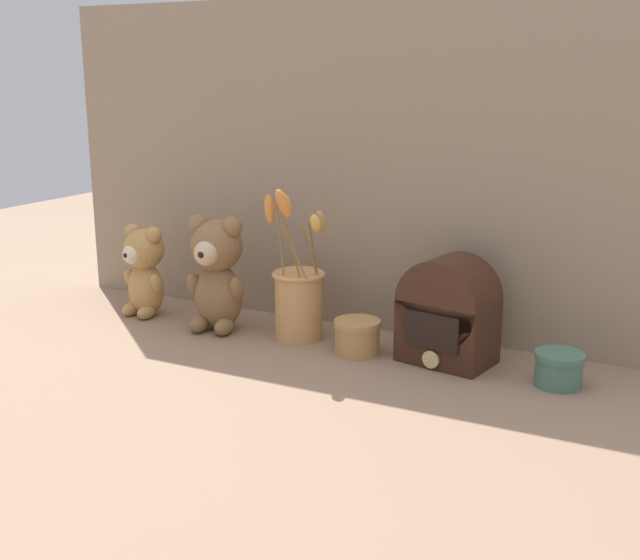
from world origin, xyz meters
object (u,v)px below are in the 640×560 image
object	(u,v)px
teddy_bear_large	(216,271)
decorative_tin_tall	(357,336)
flower_vase	(298,296)
vintage_radio	(448,313)
teddy_bear_medium	(144,269)
decorative_tin_short	(559,369)

from	to	relation	value
teddy_bear_large	decorative_tin_tall	xyz separation A→B (m)	(0.35, 0.00, -0.10)
flower_vase	teddy_bear_large	bearing A→B (deg)	-171.07
flower_vase	vintage_radio	xyz separation A→B (m)	(0.34, 0.01, 0.01)
teddy_bear_medium	decorative_tin_tall	xyz separation A→B (m)	(0.57, -0.02, -0.08)
teddy_bear_medium	decorative_tin_short	size ratio (longest dim) A/B	2.38
teddy_bear_medium	teddy_bear_large	bearing A→B (deg)	-4.81
flower_vase	decorative_tin_tall	bearing A→B (deg)	-10.59
vintage_radio	flower_vase	bearing A→B (deg)	-178.86
vintage_radio	decorative_tin_short	distance (m)	0.24
decorative_tin_short	flower_vase	bearing A→B (deg)	177.65
vintage_radio	decorative_tin_tall	xyz separation A→B (m)	(-0.18, -0.04, -0.07)
flower_vase	decorative_tin_tall	xyz separation A→B (m)	(0.15, -0.03, -0.06)
teddy_bear_large	teddy_bear_medium	world-z (taller)	teddy_bear_large
teddy_bear_large	teddy_bear_medium	distance (m)	0.22
teddy_bear_medium	flower_vase	distance (m)	0.41
flower_vase	decorative_tin_short	size ratio (longest dim) A/B	3.75
flower_vase	decorative_tin_short	world-z (taller)	flower_vase
flower_vase	vintage_radio	size ratio (longest dim) A/B	1.59
teddy_bear_large	decorative_tin_short	distance (m)	0.76
decorative_tin_tall	decorative_tin_short	size ratio (longest dim) A/B	1.06
vintage_radio	decorative_tin_tall	bearing A→B (deg)	-168.92
teddy_bear_medium	vintage_radio	xyz separation A→B (m)	(0.75, 0.02, -0.01)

